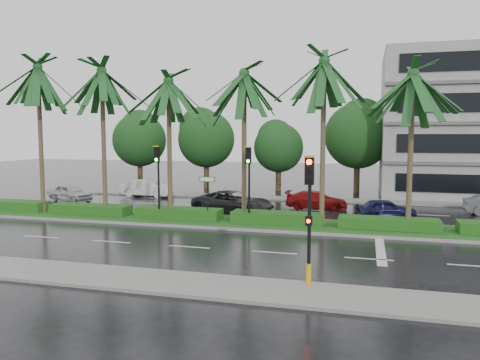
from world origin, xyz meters
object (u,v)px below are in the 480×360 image
(signal_near, at_px, (309,215))
(car_blue, at_px, (386,209))
(signal_median_left, at_px, (158,172))
(car_darkgrey, at_px, (233,203))
(street_sign, at_px, (207,188))
(car_silver, at_px, (70,193))
(car_white, at_px, (147,188))
(car_red, at_px, (316,200))

(signal_near, distance_m, car_blue, 14.70)
(signal_median_left, bearing_deg, car_blue, 19.39)
(signal_median_left, height_order, car_blue, signal_median_left)
(signal_median_left, xyz_separation_m, car_darkgrey, (3.50, 3.89, -2.25))
(signal_near, distance_m, street_sign, 12.11)
(car_silver, relative_size, car_white, 0.89)
(car_silver, relative_size, car_darkgrey, 0.71)
(street_sign, distance_m, car_darkgrey, 3.99)
(car_silver, bearing_deg, car_white, -30.03)
(car_silver, height_order, car_red, car_silver)
(car_white, bearing_deg, street_sign, -138.49)
(car_white, xyz_separation_m, car_darkgrey, (9.25, -6.25, 0.04))
(street_sign, bearing_deg, signal_near, -54.66)
(signal_near, bearing_deg, car_white, 128.46)
(car_red, bearing_deg, car_white, 78.64)
(car_red, bearing_deg, signal_near, -175.51)
(car_red, xyz_separation_m, car_blue, (4.50, -2.84, -0.00))
(car_darkgrey, distance_m, car_red, 6.12)
(signal_median_left, relative_size, car_white, 1.01)
(signal_near, distance_m, car_silver, 25.74)
(car_silver, height_order, car_darkgrey, car_darkgrey)
(signal_near, bearing_deg, car_silver, 142.06)
(car_silver, relative_size, car_blue, 1.06)
(signal_near, xyz_separation_m, car_white, (-15.75, 19.83, -1.80))
(car_darkgrey, bearing_deg, car_silver, 92.38)
(car_darkgrey, bearing_deg, street_sign, -176.19)
(street_sign, distance_m, car_red, 9.21)
(street_sign, bearing_deg, signal_median_left, -176.53)
(car_white, bearing_deg, car_darkgrey, -123.84)
(car_silver, bearing_deg, signal_median_left, -102.71)
(signal_median_left, relative_size, car_silver, 1.14)
(street_sign, bearing_deg, car_silver, 155.95)
(car_darkgrey, relative_size, car_blue, 1.49)
(car_darkgrey, bearing_deg, car_red, -43.36)
(signal_near, relative_size, car_darkgrey, 0.81)
(car_darkgrey, xyz_separation_m, car_blue, (9.50, 0.69, -0.13))
(signal_near, xyz_separation_m, car_darkgrey, (-6.50, 13.58, -1.75))
(signal_median_left, xyz_separation_m, car_red, (8.50, 7.41, -2.38))
(signal_near, distance_m, signal_median_left, 13.93)
(car_silver, xyz_separation_m, car_blue, (23.25, -1.52, -0.04))
(signal_median_left, xyz_separation_m, car_white, (-5.75, 10.14, -2.29))
(signal_median_left, height_order, car_white, signal_median_left)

